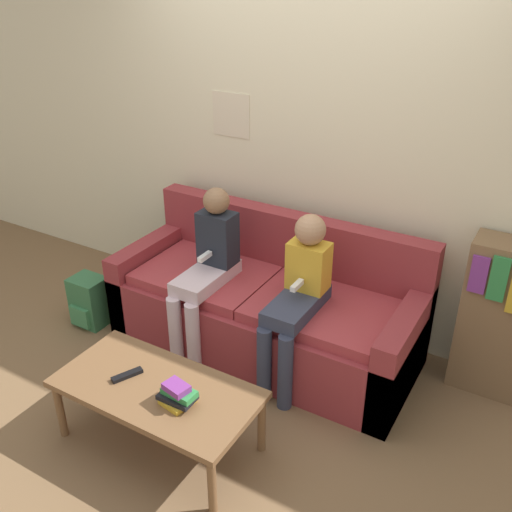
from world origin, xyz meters
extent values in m
plane|color=brown|center=(0.00, 0.00, 0.00)|extent=(10.00, 10.00, 0.00)
cube|color=beige|center=(0.00, 1.03, 1.30)|extent=(8.00, 0.06, 2.60)
cube|color=beige|center=(-0.56, 1.00, 1.43)|extent=(0.29, 0.00, 0.30)
cube|color=maroon|center=(0.00, 0.49, 0.22)|extent=(2.02, 0.82, 0.43)
cube|color=maroon|center=(0.00, 0.83, 0.66)|extent=(2.02, 0.14, 0.44)
cube|color=maroon|center=(-0.94, 0.49, 0.30)|extent=(0.14, 0.82, 0.59)
cube|color=maroon|center=(0.94, 0.49, 0.30)|extent=(0.14, 0.82, 0.59)
cube|color=#A1343A|center=(-0.43, 0.46, 0.47)|extent=(0.85, 0.66, 0.07)
cube|color=#A1343A|center=(0.43, 0.46, 0.47)|extent=(0.85, 0.66, 0.07)
cube|color=brown|center=(-0.06, -0.54, 0.37)|extent=(1.09, 0.55, 0.04)
cylinder|color=brown|center=(-0.56, -0.78, 0.18)|extent=(0.04, 0.04, 0.35)
cylinder|color=brown|center=(0.45, -0.78, 0.18)|extent=(0.04, 0.04, 0.35)
cylinder|color=brown|center=(-0.56, -0.31, 0.18)|extent=(0.04, 0.04, 0.35)
cylinder|color=brown|center=(0.45, -0.31, 0.18)|extent=(0.04, 0.04, 0.35)
cylinder|color=silver|center=(-0.40, 0.05, 0.25)|extent=(0.09, 0.09, 0.50)
cylinder|color=silver|center=(-0.26, 0.05, 0.25)|extent=(0.09, 0.09, 0.50)
cube|color=silver|center=(-0.33, 0.32, 0.55)|extent=(0.23, 0.51, 0.09)
cube|color=#1E232D|center=(-0.33, 0.46, 0.77)|extent=(0.24, 0.16, 0.35)
sphere|color=#8C6647|center=(-0.33, 0.46, 1.03)|extent=(0.17, 0.17, 0.17)
cube|color=white|center=(-0.33, 0.31, 0.70)|extent=(0.03, 0.12, 0.03)
cylinder|color=#33384C|center=(0.25, 0.05, 0.25)|extent=(0.09, 0.09, 0.50)
cylinder|color=#33384C|center=(0.39, 0.05, 0.25)|extent=(0.09, 0.09, 0.50)
cube|color=#33384C|center=(0.32, 0.32, 0.55)|extent=(0.23, 0.51, 0.09)
cube|color=gold|center=(0.32, 0.46, 0.74)|extent=(0.24, 0.16, 0.30)
sphere|color=tan|center=(0.32, 0.46, 0.98)|extent=(0.18, 0.18, 0.18)
cube|color=white|center=(0.32, 0.31, 0.68)|extent=(0.03, 0.12, 0.03)
cube|color=black|center=(-0.24, -0.56, 0.40)|extent=(0.11, 0.17, 0.02)
cube|color=gold|center=(0.12, -0.59, 0.40)|extent=(0.16, 0.16, 0.02)
cube|color=black|center=(0.12, -0.58, 0.43)|extent=(0.19, 0.12, 0.03)
cube|color=#2D8442|center=(0.13, -0.58, 0.46)|extent=(0.18, 0.10, 0.03)
cube|color=#7A3389|center=(0.12, -0.59, 0.49)|extent=(0.14, 0.11, 0.04)
cube|color=brown|center=(1.40, 0.86, 0.49)|extent=(0.46, 0.25, 0.99)
cube|color=#7A3389|center=(1.24, 0.73, 0.82)|extent=(0.09, 0.02, 0.22)
cube|color=#2D8442|center=(1.35, 0.73, 0.82)|extent=(0.09, 0.02, 0.27)
cube|color=#336B42|center=(-1.23, 0.12, 0.18)|extent=(0.24, 0.20, 0.37)
cube|color=#3D804F|center=(-1.23, 0.01, 0.11)|extent=(0.17, 0.03, 0.15)
camera|label=1|loc=(1.57, -2.28, 2.38)|focal=40.00mm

